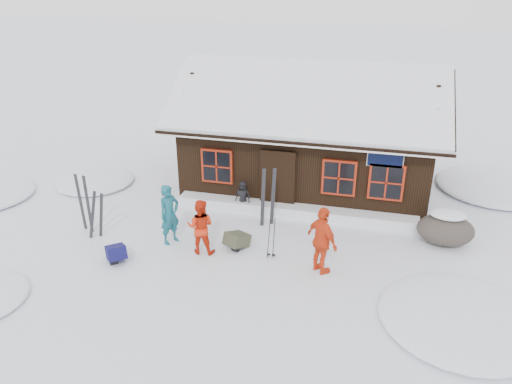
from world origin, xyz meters
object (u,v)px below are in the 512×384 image
skier_crouched (243,196)px  ski_poles (271,238)px  skier_teal (170,214)px  backpack_blue (116,255)px  backpack_olive (237,242)px  skier_orange_left (200,227)px  ski_pair_left (97,215)px  boulder (446,229)px  skier_orange_right (322,241)px

skier_crouched → ski_poles: bearing=-56.5°
skier_teal → backpack_blue: (-1.03, -1.30, -0.71)m
backpack_blue → backpack_olive: 3.28m
skier_orange_left → ski_pair_left: skier_orange_left is taller
skier_orange_left → backpack_olive: skier_orange_left is taller
boulder → backpack_blue: 9.14m
ski_pair_left → backpack_blue: size_ratio=2.36×
ski_poles → backpack_olive: (-1.04, 0.26, -0.42)m
boulder → ski_pair_left: ski_pair_left is taller
skier_orange_right → ski_poles: size_ratio=1.45×
skier_teal → skier_crouched: skier_teal is taller
ski_pair_left → backpack_blue: (1.12, -1.04, -0.53)m
skier_orange_left → backpack_olive: bearing=-158.5°
skier_teal → ski_pair_left: (-2.14, -0.26, -0.17)m
ski_poles → backpack_blue: (-3.98, -1.19, -0.42)m
backpack_olive → skier_orange_left: bearing=-127.6°
skier_teal → skier_orange_left: (1.02, -0.30, -0.09)m
skier_orange_left → backpack_blue: (-2.05, -1.00, -0.61)m
ski_pair_left → ski_poles: ski_pair_left is taller
boulder → ski_poles: size_ratio=1.24×
backpack_olive → backpack_blue: bearing=-128.1°
skier_orange_right → ski_pair_left: size_ratio=1.22×
ski_pair_left → backpack_olive: (4.06, 0.41, -0.53)m
skier_orange_left → skier_orange_right: (3.32, -0.17, 0.13)m
skier_orange_right → backpack_olive: bearing=29.2°
boulder → backpack_blue: size_ratio=2.48×
backpack_blue → ski_poles: bearing=-23.7°
ski_pair_left → backpack_olive: 4.11m
boulder → ski_pair_left: bearing=-167.7°
backpack_olive → skier_teal: bearing=-149.9°
skier_teal → skier_orange_right: 4.37m
ski_poles → boulder: bearing=23.0°
skier_orange_right → ski_pair_left: 6.49m
skier_teal → skier_orange_right: size_ratio=0.96×
skier_orange_left → boulder: skier_orange_left is taller
skier_orange_left → skier_orange_right: skier_orange_right is taller
skier_crouched → boulder: skier_crouched is taller
skier_crouched → ski_pair_left: bearing=-139.5°
ski_poles → backpack_blue: 4.17m
backpack_olive → ski_pair_left: bearing=-148.5°
ski_pair_left → backpack_blue: ski_pair_left is taller
boulder → backpack_blue: bearing=-159.9°
skier_teal → skier_orange_right: bearing=-67.4°
backpack_olive → boulder: bearing=42.5°
boulder → skier_orange_left: bearing=-161.8°
skier_teal → ski_poles: size_ratio=1.39×
skier_teal → backpack_blue: 1.80m
skier_teal → skier_orange_right: (4.34, -0.47, 0.04)m
skier_teal → ski_poles: 2.97m
skier_crouched → ski_pair_left: 4.51m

